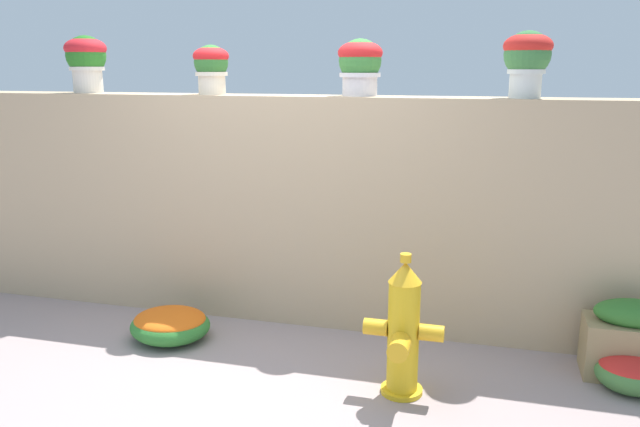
{
  "coord_description": "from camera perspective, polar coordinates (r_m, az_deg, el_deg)",
  "views": [
    {
      "loc": [
        1.47,
        -3.55,
        1.95
      ],
      "look_at": [
        0.32,
        0.78,
        0.9
      ],
      "focal_mm": 35.3,
      "sensor_mm": 36.0,
      "label": 1
    }
  ],
  "objects": [
    {
      "name": "stone_wall",
      "position": [
        4.88,
        -2.97,
        0.4
      ],
      "size": [
        6.59,
        0.38,
        1.74
      ],
      "primitive_type": "cube",
      "color": "tan",
      "rests_on": "ground"
    },
    {
      "name": "potted_plant_4",
      "position": [
        4.52,
        18.28,
        13.36
      ],
      "size": [
        0.32,
        0.32,
        0.44
      ],
      "color": "silver",
      "rests_on": "stone_wall"
    },
    {
      "name": "potted_plant_1",
      "position": [
        5.53,
        -20.45,
        13.06
      ],
      "size": [
        0.33,
        0.33,
        0.45
      ],
      "color": "beige",
      "rests_on": "stone_wall"
    },
    {
      "name": "potted_plant_3",
      "position": [
        4.66,
        3.66,
        13.46
      ],
      "size": [
        0.32,
        0.32,
        0.4
      ],
      "color": "silver",
      "rests_on": "stone_wall"
    },
    {
      "name": "potted_plant_2",
      "position": [
        4.96,
        -9.83,
        13.12
      ],
      "size": [
        0.27,
        0.27,
        0.37
      ],
      "color": "beige",
      "rests_on": "stone_wall"
    },
    {
      "name": "flower_bush_left",
      "position": [
        4.78,
        -13.43,
        -9.71
      ],
      "size": [
        0.59,
        0.53,
        0.23
      ],
      "color": "#2E732C",
      "rests_on": "ground"
    },
    {
      "name": "flower_bush_right",
      "position": [
        4.42,
        26.46,
        -12.74
      ],
      "size": [
        0.43,
        0.39,
        0.22
      ],
      "color": "#427338",
      "rests_on": "ground"
    },
    {
      "name": "planter_box",
      "position": [
        4.54,
        26.42,
        -10.27
      ],
      "size": [
        0.58,
        0.32,
        0.52
      ],
      "color": "#947D54",
      "rests_on": "ground"
    },
    {
      "name": "fire_hydrant",
      "position": [
        3.85,
        7.55,
        -10.62
      ],
      "size": [
        0.48,
        0.38,
        0.89
      ],
      "color": "gold",
      "rests_on": "ground"
    },
    {
      "name": "ground_plane",
      "position": [
        4.31,
        -6.94,
        -13.82
      ],
      "size": [
        24.0,
        24.0,
        0.0
      ],
      "primitive_type": "plane",
      "color": "gray"
    }
  ]
}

